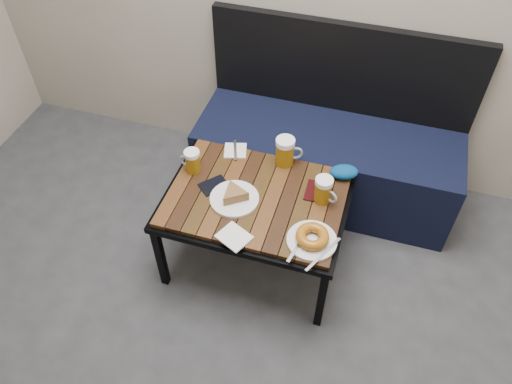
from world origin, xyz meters
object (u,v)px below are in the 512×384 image
(plate_bagel, at_px, (312,238))
(passport_navy, at_px, (214,185))
(plate_pie, at_px, (234,196))
(knit_pouch, at_px, (344,172))
(beer_mug_right, at_px, (324,190))
(cafe_table, at_px, (256,203))
(beer_mug_centre, at_px, (286,151))
(bench, at_px, (327,155))
(passport_burgundy, at_px, (316,191))
(beer_mug_left, at_px, (192,161))

(plate_bagel, xyz_separation_m, passport_navy, (-0.51, 0.19, -0.02))
(plate_pie, height_order, knit_pouch, plate_pie)
(beer_mug_right, relative_size, plate_pie, 0.58)
(plate_bagel, distance_m, passport_navy, 0.54)
(cafe_table, distance_m, beer_mug_right, 0.32)
(cafe_table, relative_size, plate_pie, 3.75)
(plate_bagel, bearing_deg, beer_mug_centre, 117.96)
(passport_navy, distance_m, knit_pouch, 0.62)
(knit_pouch, bearing_deg, plate_pie, -146.76)
(cafe_table, bearing_deg, beer_mug_right, 12.79)
(bench, relative_size, passport_burgundy, 10.57)
(bench, height_order, cafe_table, bench)
(passport_navy, relative_size, passport_burgundy, 0.95)
(passport_burgundy, bearing_deg, beer_mug_centre, 140.45)
(bench, bearing_deg, plate_bagel, -84.87)
(passport_navy, height_order, passport_burgundy, same)
(beer_mug_right, height_order, plate_bagel, beer_mug_right)
(beer_mug_centre, bearing_deg, knit_pouch, -21.87)
(passport_burgundy, relative_size, knit_pouch, 0.98)
(passport_navy, bearing_deg, cafe_table, 40.37)
(beer_mug_left, height_order, knit_pouch, beer_mug_left)
(plate_bagel, xyz_separation_m, knit_pouch, (0.06, 0.42, 0.01))
(beer_mug_right, xyz_separation_m, plate_pie, (-0.38, -0.12, -0.04))
(bench, bearing_deg, passport_navy, -127.27)
(passport_burgundy, xyz_separation_m, knit_pouch, (0.10, 0.14, 0.03))
(passport_burgundy, bearing_deg, cafe_table, -158.85)
(cafe_table, bearing_deg, plate_pie, -149.84)
(cafe_table, xyz_separation_m, knit_pouch, (0.36, 0.24, 0.07))
(beer_mug_centre, relative_size, knit_pouch, 1.08)
(passport_burgundy, bearing_deg, plate_pie, -156.84)
(beer_mug_right, relative_size, knit_pouch, 0.96)
(plate_pie, xyz_separation_m, passport_navy, (-0.12, 0.06, -0.02))
(plate_bagel, bearing_deg, knit_pouch, 82.01)
(beer_mug_left, bearing_deg, beer_mug_right, -176.01)
(plate_pie, height_order, passport_burgundy, plate_pie)
(beer_mug_right, distance_m, knit_pouch, 0.19)
(plate_pie, distance_m, passport_navy, 0.13)
(cafe_table, height_order, beer_mug_right, beer_mug_right)
(bench, distance_m, beer_mug_centre, 0.46)
(passport_burgundy, bearing_deg, beer_mug_right, -48.14)
(beer_mug_left, distance_m, passport_navy, 0.16)
(passport_burgundy, bearing_deg, passport_navy, -169.05)
(passport_navy, bearing_deg, beer_mug_centre, 83.55)
(beer_mug_centre, bearing_deg, plate_bagel, -81.77)
(plate_bagel, relative_size, passport_navy, 2.15)
(plate_pie, bearing_deg, beer_mug_left, 153.26)
(beer_mug_left, relative_size, beer_mug_right, 0.91)
(beer_mug_left, height_order, passport_navy, beer_mug_left)
(beer_mug_left, relative_size, plate_pie, 0.53)
(beer_mug_left, distance_m, beer_mug_centre, 0.45)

